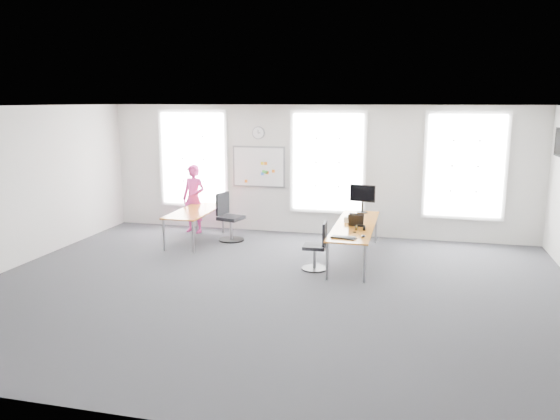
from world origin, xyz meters
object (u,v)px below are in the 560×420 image
(person, at_px, (194,199))
(chair_right, at_px, (317,249))
(keyboard, at_px, (344,238))
(desk_right, at_px, (355,227))
(monitor, at_px, (363,196))
(chair_left, at_px, (229,220))
(desk_left, at_px, (195,213))
(headphones, at_px, (360,228))

(person, bearing_deg, chair_right, -21.53)
(keyboard, bearing_deg, person, 163.41)
(keyboard, bearing_deg, desk_right, 102.35)
(monitor, bearing_deg, person, -172.31)
(chair_right, xyz_separation_m, person, (-3.36, 2.22, 0.41))
(desk_right, bearing_deg, chair_left, 163.82)
(chair_left, distance_m, keyboard, 3.46)
(chair_right, height_order, keyboard, chair_right)
(chair_left, bearing_deg, monitor, -68.87)
(chair_right, distance_m, keyboard, 0.67)
(desk_right, relative_size, chair_right, 3.19)
(keyboard, bearing_deg, chair_right, 167.33)
(desk_left, height_order, chair_right, chair_right)
(chair_right, distance_m, person, 4.05)
(desk_left, distance_m, chair_left, 0.76)
(headphones, bearing_deg, desk_right, 91.02)
(desk_right, bearing_deg, desk_left, 170.92)
(keyboard, bearing_deg, monitor, 103.68)
(keyboard, relative_size, monitor, 0.72)
(chair_right, relative_size, headphones, 4.76)
(chair_right, bearing_deg, headphones, 115.38)
(desk_left, relative_size, keyboard, 4.33)
(chair_right, bearing_deg, desk_right, 142.34)
(desk_right, relative_size, keyboard, 6.47)
(chair_left, distance_m, person, 1.23)
(desk_right, xyz_separation_m, headphones, (0.14, -0.45, 0.10))
(desk_right, bearing_deg, headphones, -72.41)
(chair_left, xyz_separation_m, keyboard, (2.83, -1.97, 0.24))
(desk_right, xyz_separation_m, chair_right, (-0.59, -0.84, -0.26))
(chair_left, relative_size, keyboard, 2.42)
(chair_left, relative_size, monitor, 1.74)
(person, xyz_separation_m, headphones, (4.10, -1.83, -0.06))
(chair_right, distance_m, chair_left, 2.86)
(chair_left, bearing_deg, headphones, -98.63)
(desk_left, distance_m, person, 0.90)
(desk_right, xyz_separation_m, person, (-3.96, 1.38, 0.16))
(desk_left, height_order, person, person)
(person, distance_m, monitor, 4.00)
(chair_left, bearing_deg, desk_left, 125.44)
(desk_right, distance_m, chair_right, 1.06)
(chair_right, distance_m, monitor, 2.23)
(desk_left, xyz_separation_m, person, (-0.36, 0.80, 0.17))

